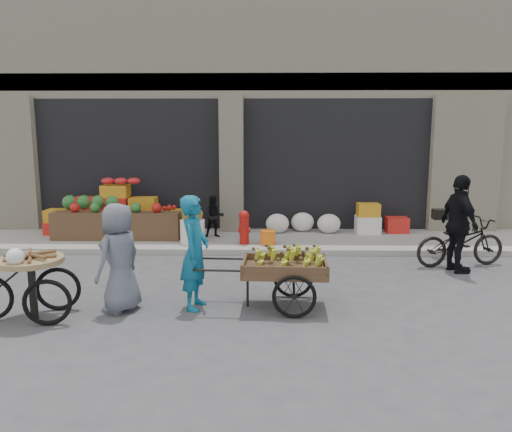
{
  "coord_description": "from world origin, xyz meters",
  "views": [
    {
      "loc": [
        0.8,
        -6.73,
        2.49
      ],
      "look_at": [
        0.64,
        1.32,
        1.1
      ],
      "focal_mm": 35.0,
      "sensor_mm": 36.0,
      "label": 1
    }
  ],
  "objects_px": {
    "vendor_woman": "(195,252)",
    "vendor_grey": "(119,258)",
    "pineapple_bin": "(193,231)",
    "tricycle_cart": "(31,278)",
    "fire_hydrant": "(244,226)",
    "banana_cart": "(282,265)",
    "orange_bucket": "(268,237)",
    "bicycle": "(460,242)",
    "cyclist": "(459,224)",
    "seated_person": "(214,217)"
  },
  "relations": [
    {
      "from": "vendor_woman",
      "to": "vendor_grey",
      "type": "xyz_separation_m",
      "value": [
        -1.03,
        -0.14,
        -0.05
      ]
    },
    {
      "from": "pineapple_bin",
      "to": "tricycle_cart",
      "type": "relative_size",
      "value": 0.36
    },
    {
      "from": "fire_hydrant",
      "to": "banana_cart",
      "type": "bearing_deg",
      "value": -79.04
    },
    {
      "from": "pineapple_bin",
      "to": "tricycle_cart",
      "type": "height_order",
      "value": "tricycle_cart"
    },
    {
      "from": "orange_bucket",
      "to": "tricycle_cart",
      "type": "bearing_deg",
      "value": -128.62
    },
    {
      "from": "bicycle",
      "to": "cyclist",
      "type": "height_order",
      "value": "cyclist"
    },
    {
      "from": "orange_bucket",
      "to": "banana_cart",
      "type": "distance_m",
      "value": 3.46
    },
    {
      "from": "fire_hydrant",
      "to": "seated_person",
      "type": "xyz_separation_m",
      "value": [
        -0.7,
        0.65,
        0.08
      ]
    },
    {
      "from": "bicycle",
      "to": "cyclist",
      "type": "relative_size",
      "value": 0.99
    },
    {
      "from": "pineapple_bin",
      "to": "vendor_woman",
      "type": "bearing_deg",
      "value": -81.07
    },
    {
      "from": "vendor_grey",
      "to": "pineapple_bin",
      "type": "bearing_deg",
      "value": -159.44
    },
    {
      "from": "cyclist",
      "to": "vendor_grey",
      "type": "bearing_deg",
      "value": 99.68
    },
    {
      "from": "cyclist",
      "to": "seated_person",
      "type": "bearing_deg",
      "value": 52.42
    },
    {
      "from": "seated_person",
      "to": "vendor_grey",
      "type": "distance_m",
      "value": 4.4
    },
    {
      "from": "seated_person",
      "to": "tricycle_cart",
      "type": "bearing_deg",
      "value": -122.77
    },
    {
      "from": "orange_bucket",
      "to": "bicycle",
      "type": "distance_m",
      "value": 3.74
    },
    {
      "from": "bicycle",
      "to": "vendor_grey",
      "type": "bearing_deg",
      "value": 102.53
    },
    {
      "from": "fire_hydrant",
      "to": "vendor_woman",
      "type": "bearing_deg",
      "value": -98.66
    },
    {
      "from": "vendor_grey",
      "to": "cyclist",
      "type": "distance_m",
      "value": 5.78
    },
    {
      "from": "pineapple_bin",
      "to": "seated_person",
      "type": "height_order",
      "value": "seated_person"
    },
    {
      "from": "cyclist",
      "to": "fire_hydrant",
      "type": "bearing_deg",
      "value": 56.09
    },
    {
      "from": "fire_hydrant",
      "to": "bicycle",
      "type": "distance_m",
      "value": 4.23
    },
    {
      "from": "orange_bucket",
      "to": "cyclist",
      "type": "xyz_separation_m",
      "value": [
        3.35,
        -1.58,
        0.6
      ]
    },
    {
      "from": "seated_person",
      "to": "banana_cart",
      "type": "relative_size",
      "value": 0.45
    },
    {
      "from": "fire_hydrant",
      "to": "orange_bucket",
      "type": "bearing_deg",
      "value": -5.71
    },
    {
      "from": "seated_person",
      "to": "vendor_grey",
      "type": "height_order",
      "value": "vendor_grey"
    },
    {
      "from": "vendor_grey",
      "to": "orange_bucket",
      "type": "bearing_deg",
      "value": 177.96
    },
    {
      "from": "fire_hydrant",
      "to": "tricycle_cart",
      "type": "relative_size",
      "value": 0.49
    },
    {
      "from": "banana_cart",
      "to": "cyclist",
      "type": "relative_size",
      "value": 1.19
    },
    {
      "from": "pineapple_bin",
      "to": "cyclist",
      "type": "bearing_deg",
      "value": -18.75
    },
    {
      "from": "banana_cart",
      "to": "tricycle_cart",
      "type": "relative_size",
      "value": 1.41
    },
    {
      "from": "seated_person",
      "to": "vendor_grey",
      "type": "xyz_separation_m",
      "value": [
        -0.86,
        -4.32,
        0.17
      ]
    },
    {
      "from": "pineapple_bin",
      "to": "tricycle_cart",
      "type": "distance_m",
      "value": 4.33
    },
    {
      "from": "fire_hydrant",
      "to": "vendor_grey",
      "type": "relative_size",
      "value": 0.47
    },
    {
      "from": "pineapple_bin",
      "to": "bicycle",
      "type": "xyz_separation_m",
      "value": [
        5.15,
        -1.28,
        0.08
      ]
    },
    {
      "from": "vendor_woman",
      "to": "vendor_grey",
      "type": "relative_size",
      "value": 1.06
    },
    {
      "from": "tricycle_cart",
      "to": "vendor_grey",
      "type": "height_order",
      "value": "vendor_grey"
    },
    {
      "from": "seated_person",
      "to": "pineapple_bin",
      "type": "bearing_deg",
      "value": -133.69
    },
    {
      "from": "tricycle_cart",
      "to": "bicycle",
      "type": "height_order",
      "value": "tricycle_cart"
    },
    {
      "from": "seated_person",
      "to": "banana_cart",
      "type": "distance_m",
      "value": 4.36
    },
    {
      "from": "pineapple_bin",
      "to": "vendor_woman",
      "type": "relative_size",
      "value": 0.32
    },
    {
      "from": "seated_person",
      "to": "fire_hydrant",
      "type": "bearing_deg",
      "value": -52.88
    },
    {
      "from": "orange_bucket",
      "to": "vendor_grey",
      "type": "relative_size",
      "value": 0.21
    },
    {
      "from": "vendor_woman",
      "to": "tricycle_cart",
      "type": "bearing_deg",
      "value": 110.8
    },
    {
      "from": "fire_hydrant",
      "to": "bicycle",
      "type": "xyz_separation_m",
      "value": [
        4.05,
        -1.23,
        -0.05
      ]
    },
    {
      "from": "orange_bucket",
      "to": "tricycle_cart",
      "type": "relative_size",
      "value": 0.22
    },
    {
      "from": "vendor_woman",
      "to": "tricycle_cart",
      "type": "distance_m",
      "value": 2.17
    },
    {
      "from": "tricycle_cart",
      "to": "fire_hydrant",
      "type": "bearing_deg",
      "value": 47.36
    },
    {
      "from": "banana_cart",
      "to": "pineapple_bin",
      "type": "bearing_deg",
      "value": 118.9
    },
    {
      "from": "fire_hydrant",
      "to": "banana_cart",
      "type": "xyz_separation_m",
      "value": [
        0.68,
        -3.49,
        0.11
      ]
    }
  ]
}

